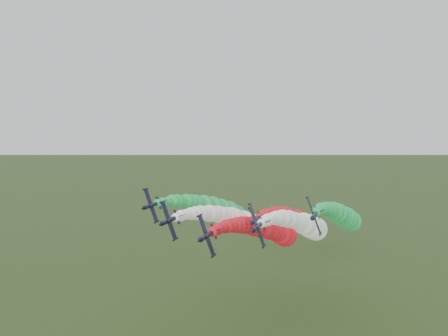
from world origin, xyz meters
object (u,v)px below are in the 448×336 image
(jet_inner_left, at_px, (235,219))
(jet_trail, at_px, (295,219))
(jet_inner_right, at_px, (304,225))
(jet_outer_right, at_px, (341,216))
(jet_outer_left, at_px, (217,208))
(jet_lead, at_px, (268,230))

(jet_inner_left, height_order, jet_trail, jet_inner_left)
(jet_inner_right, distance_m, jet_outer_right, 13.55)
(jet_outer_left, xyz_separation_m, jet_trail, (25.47, 8.40, -3.77))
(jet_inner_left, bearing_deg, jet_inner_right, 13.55)
(jet_outer_left, relative_size, jet_outer_right, 1.00)
(jet_outer_right, bearing_deg, jet_lead, -140.86)
(jet_inner_right, bearing_deg, jet_outer_right, 37.57)
(jet_outer_left, distance_m, jet_outer_right, 41.21)
(jet_inner_left, height_order, jet_outer_right, jet_outer_right)
(jet_outer_right, xyz_separation_m, jet_trail, (-15.70, 6.59, -3.37))
(jet_inner_left, relative_size, jet_outer_right, 1.00)
(jet_lead, height_order, jet_inner_right, jet_inner_right)
(jet_outer_right, bearing_deg, jet_inner_right, -142.43)
(jet_inner_left, xyz_separation_m, jet_inner_right, (20.60, 4.97, -1.32))
(jet_inner_left, relative_size, jet_trail, 1.00)
(jet_inner_right, relative_size, jet_outer_right, 1.01)
(jet_inner_right, relative_size, jet_outer_left, 1.01)
(jet_lead, distance_m, jet_inner_right, 12.65)
(jet_lead, distance_m, jet_outer_left, 25.73)
(jet_lead, height_order, jet_outer_right, jet_outer_right)
(jet_inner_right, xyz_separation_m, jet_trail, (-5.06, 14.77, -1.52))
(jet_lead, height_order, jet_outer_left, jet_outer_left)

